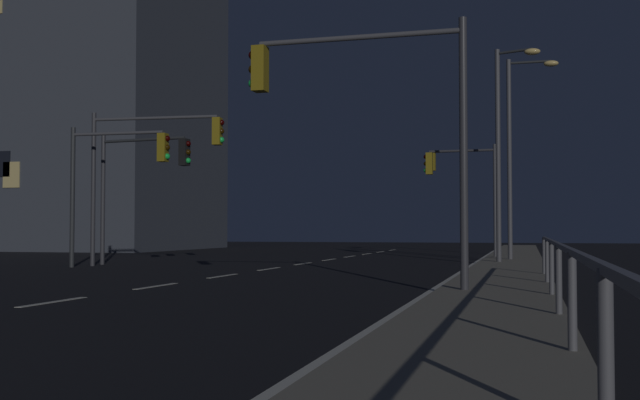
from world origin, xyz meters
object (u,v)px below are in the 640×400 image
(traffic_light_near_left, at_px, (142,172))
(building_distant, at_px, (68,37))
(traffic_light_far_center, at_px, (467,177))
(traffic_light_near_right, at_px, (116,168))
(traffic_light_far_left, at_px, (463,178))
(traffic_light_mid_right, at_px, (150,155))
(traffic_light_mid_left, at_px, (364,100))
(street_lamp_median, at_px, (504,135))
(street_lamp_corner, at_px, (517,140))

(traffic_light_near_left, relative_size, building_distant, 0.17)
(traffic_light_far_center, bearing_deg, traffic_light_near_right, -120.47)
(building_distant, bearing_deg, traffic_light_far_left, -23.10)
(traffic_light_far_left, relative_size, traffic_light_mid_right, 0.88)
(traffic_light_mid_left, xyz_separation_m, building_distant, (-26.59, 30.28, 10.31))
(traffic_light_near_left, relative_size, street_lamp_median, 0.62)
(traffic_light_near_right, height_order, traffic_light_far_left, traffic_light_far_left)
(traffic_light_far_center, relative_size, traffic_light_mid_left, 1.05)
(street_lamp_median, bearing_deg, building_distant, 149.77)
(street_lamp_corner, distance_m, street_lamp_median, 2.56)
(traffic_light_mid_left, xyz_separation_m, traffic_light_mid_right, (-9.70, 9.54, 0.00))
(traffic_light_mid_left, distance_m, traffic_light_far_left, 18.76)
(traffic_light_far_left, bearing_deg, traffic_light_near_left, -141.70)
(street_lamp_median, distance_m, building_distant, 34.83)
(traffic_light_near_right, relative_size, street_lamp_corner, 0.61)
(traffic_light_near_right, relative_size, building_distant, 0.17)
(traffic_light_near_left, xyz_separation_m, street_lamp_median, (12.72, 3.20, 1.31))
(traffic_light_mid_left, relative_size, building_distant, 0.19)
(traffic_light_mid_left, bearing_deg, building_distant, 131.29)
(traffic_light_far_center, distance_m, traffic_light_far_left, 7.36)
(traffic_light_far_center, bearing_deg, building_distant, 171.05)
(traffic_light_far_center, distance_m, traffic_light_near_right, 20.58)
(traffic_light_far_center, height_order, building_distant, building_distant)
(traffic_light_far_left, relative_size, street_lamp_corner, 0.61)
(traffic_light_near_left, xyz_separation_m, traffic_light_mid_left, (10.36, -10.21, 0.51))
(traffic_light_mid_right, xyz_separation_m, street_lamp_median, (12.06, 3.87, 0.80))
(traffic_light_near_right, distance_m, traffic_light_far_left, 14.98)
(traffic_light_mid_right, bearing_deg, street_lamp_median, 17.78)
(street_lamp_median, bearing_deg, traffic_light_mid_right, -162.22)
(traffic_light_near_right, xyz_separation_m, street_lamp_corner, (13.10, 7.59, 1.41))
(traffic_light_far_left, relative_size, building_distant, 0.17)
(traffic_light_mid_left, xyz_separation_m, street_lamp_median, (2.36, 13.41, 0.80))
(traffic_light_far_center, height_order, traffic_light_near_right, traffic_light_far_center)
(traffic_light_far_center, distance_m, traffic_light_mid_left, 26.08)
(traffic_light_far_center, xyz_separation_m, street_lamp_median, (2.26, -12.67, 0.68))
(traffic_light_far_left, distance_m, traffic_light_mid_right, 13.71)
(traffic_light_near_left, distance_m, building_distant, 27.99)
(traffic_light_far_left, height_order, traffic_light_mid_right, traffic_light_mid_right)
(traffic_light_mid_left, relative_size, traffic_light_mid_right, 0.97)
(traffic_light_far_left, height_order, street_lamp_median, street_lamp_median)
(traffic_light_mid_left, bearing_deg, traffic_light_far_left, 88.62)
(traffic_light_near_right, bearing_deg, traffic_light_mid_left, -38.94)
(traffic_light_near_left, bearing_deg, traffic_light_near_right, -89.29)
(street_lamp_corner, bearing_deg, traffic_light_mid_right, -152.86)
(traffic_light_far_center, height_order, traffic_light_mid_right, traffic_light_far_center)
(street_lamp_median, bearing_deg, traffic_light_far_center, 100.12)
(traffic_light_far_left, distance_m, street_lamp_corner, 3.87)
(traffic_light_mid_right, height_order, building_distant, building_distant)
(traffic_light_near_left, distance_m, traffic_light_far_left, 13.77)
(traffic_light_near_left, bearing_deg, traffic_light_far_center, 56.62)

